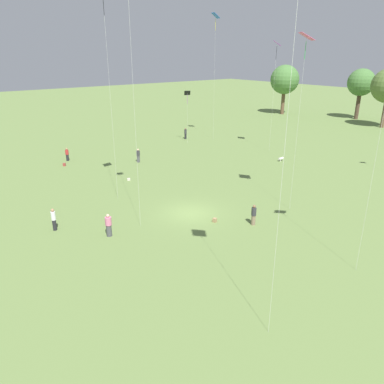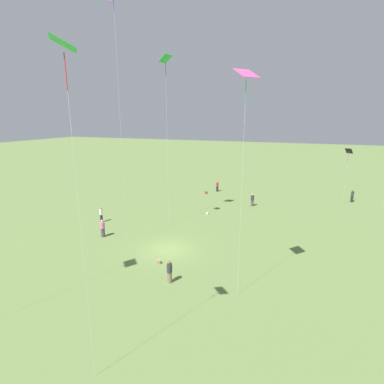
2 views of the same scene
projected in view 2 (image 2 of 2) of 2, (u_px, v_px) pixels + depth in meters
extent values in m
plane|color=olive|center=(168.00, 250.00, 26.28)|extent=(240.00, 240.00, 0.00)
cylinder|color=#847056|center=(170.00, 277.00, 20.99)|extent=(0.41, 0.41, 0.81)
cylinder|color=#333338|center=(169.00, 268.00, 20.82)|extent=(0.48, 0.48, 0.62)
sphere|color=brown|center=(169.00, 262.00, 20.71)|extent=(0.24, 0.24, 0.24)
cylinder|color=#4C4C51|center=(252.00, 203.00, 39.09)|extent=(0.43, 0.43, 0.81)
cylinder|color=#333338|center=(252.00, 198.00, 38.92)|extent=(0.51, 0.51, 0.61)
sphere|color=beige|center=(253.00, 195.00, 38.81)|extent=(0.24, 0.24, 0.24)
cylinder|color=#4C4C51|center=(103.00, 232.00, 29.05)|extent=(0.54, 0.54, 0.88)
cylinder|color=pink|center=(102.00, 225.00, 28.87)|extent=(0.64, 0.64, 0.61)
sphere|color=beige|center=(102.00, 221.00, 28.76)|extent=(0.24, 0.24, 0.24)
cylinder|color=#232328|center=(101.00, 218.00, 33.10)|extent=(0.35, 0.35, 0.85)
cylinder|color=white|center=(101.00, 212.00, 32.91)|extent=(0.42, 0.42, 0.66)
sphere|color=#A87A56|center=(101.00, 208.00, 32.80)|extent=(0.24, 0.24, 0.24)
cylinder|color=#232328|center=(217.00, 189.00, 46.79)|extent=(0.43, 0.43, 0.80)
cylinder|color=#B72D2D|center=(217.00, 185.00, 46.62)|extent=(0.51, 0.51, 0.58)
sphere|color=#A87A56|center=(217.00, 182.00, 46.52)|extent=(0.24, 0.24, 0.24)
cylinder|color=#232328|center=(352.00, 199.00, 40.91)|extent=(0.39, 0.39, 0.79)
cylinder|color=#333338|center=(352.00, 194.00, 40.73)|extent=(0.45, 0.45, 0.67)
sphere|color=brown|center=(353.00, 191.00, 40.62)|extent=(0.24, 0.24, 0.24)
cube|color=black|center=(349.00, 151.00, 37.69)|extent=(0.93, 1.02, 0.65)
cylinder|color=purple|center=(348.00, 158.00, 37.91)|extent=(0.04, 0.04, 1.27)
cylinder|color=silver|center=(345.00, 179.00, 38.56)|extent=(0.01, 0.01, 7.17)
cube|color=green|center=(165.00, 59.00, 29.38)|extent=(1.32, 1.19, 0.66)
cylinder|color=black|center=(166.00, 69.00, 29.63)|extent=(0.04, 0.04, 1.33)
cylinder|color=silver|center=(167.00, 145.00, 31.44)|extent=(0.01, 0.01, 16.90)
cube|color=#E54C99|center=(247.00, 73.00, 16.30)|extent=(1.56, 1.55, 0.57)
cylinder|color=green|center=(246.00, 92.00, 16.54)|extent=(0.04, 0.04, 1.24)
cylinder|color=silver|center=(241.00, 194.00, 17.97)|extent=(0.01, 0.01, 13.65)
cube|color=green|center=(63.00, 43.00, 10.11)|extent=(1.24, 1.24, 0.43)
cylinder|color=red|center=(66.00, 72.00, 10.32)|extent=(0.04, 0.04, 1.24)
cylinder|color=silver|center=(81.00, 233.00, 11.78)|extent=(0.01, 0.01, 13.74)
cylinder|color=blue|center=(114.00, 7.00, 23.48)|extent=(0.04, 0.04, 0.82)
cylinder|color=silver|center=(121.00, 131.00, 25.81)|extent=(0.01, 0.01, 20.35)
cube|color=#A58459|center=(159.00, 262.00, 23.77)|extent=(0.36, 0.35, 0.32)
cube|color=#933833|center=(206.00, 193.00, 45.47)|extent=(0.38, 0.40, 0.34)
cube|color=beige|center=(207.00, 213.00, 35.85)|extent=(0.29, 0.36, 0.23)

